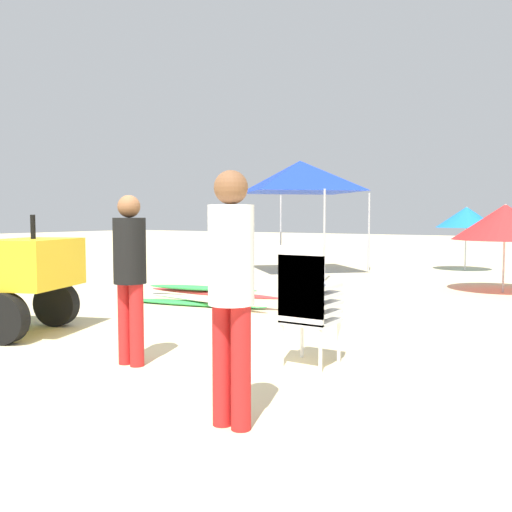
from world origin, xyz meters
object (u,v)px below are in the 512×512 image
Objects in this scene: surfboard_pile at (203,297)px; stacked_plastic_chairs at (307,296)px; lifeguard_near_center at (130,268)px; beach_umbrella_mid at (466,217)px; popup_canopy at (300,177)px; lifeguard_near_left at (231,280)px; beach_umbrella_left at (505,222)px.

stacked_plastic_chairs is at bearing -37.20° from surfboard_pile.
lifeguard_near_center is (-1.50, -0.88, 0.27)m from stacked_plastic_chairs.
lifeguard_near_center is at bearing -93.13° from beach_umbrella_mid.
popup_canopy reaches higher than beach_umbrella_mid.
lifeguard_near_left reaches higher than surfboard_pile.
lifeguard_near_center is (-1.79, 0.79, -0.07)m from lifeguard_near_left.
stacked_plastic_chairs is 11.02m from beach_umbrella_mid.
popup_canopy is 5.37m from beach_umbrella_left.
beach_umbrella_mid reaches higher than beach_umbrella_left.
beach_umbrella_mid reaches higher than lifeguard_near_center.
lifeguard_near_left is 8.58m from beach_umbrella_left.
stacked_plastic_chairs is 0.69× the size of beach_umbrella_mid.
stacked_plastic_chairs is at bearing -61.32° from popup_canopy.
popup_canopy is 4.72m from beach_umbrella_mid.
lifeguard_near_left reaches higher than lifeguard_near_center.
stacked_plastic_chairs is 1.76m from lifeguard_near_center.
surfboard_pile is 6.07m from beach_umbrella_left.
beach_umbrella_left reaches higher than surfboard_pile.
lifeguard_near_left is at bearing -64.26° from popup_canopy.
lifeguard_near_left reaches higher than stacked_plastic_chairs.
surfboard_pile is (-3.17, 2.41, -0.55)m from stacked_plastic_chairs.
beach_umbrella_left is (0.45, 8.56, 0.33)m from lifeguard_near_left.
beach_umbrella_mid is at bearing 74.80° from surfboard_pile.
beach_umbrella_left reaches higher than lifeguard_near_center.
beach_umbrella_mid is (3.54, 2.94, -1.05)m from popup_canopy.
popup_canopy is (-4.39, 8.02, 1.81)m from stacked_plastic_chairs.
popup_canopy is (-4.68, 9.70, 1.47)m from lifeguard_near_left.
lifeguard_near_center is at bearing 156.05° from lifeguard_near_left.
beach_umbrella_left is at bearing 73.96° from lifeguard_near_center.
lifeguard_near_left is at bearing -92.99° from beach_umbrella_left.
lifeguard_near_left is 10.87m from popup_canopy.
beach_umbrella_left is at bearing -68.78° from beach_umbrella_mid.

